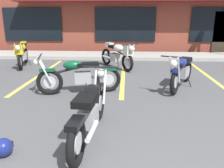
% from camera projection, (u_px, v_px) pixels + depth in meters
% --- Properties ---
extents(ground_plane, '(80.00, 80.00, 0.00)m').
position_uv_depth(ground_plane, '(120.00, 118.00, 4.49)').
color(ground_plane, '#515154').
extents(sidewalk_kerb, '(22.00, 1.80, 0.14)m').
position_uv_depth(sidewalk_kerb, '(124.00, 56.00, 11.17)').
color(sidewalk_kerb, '#A8A59E').
rests_on(sidewalk_kerb, ground_plane).
extents(brick_storefront_building, '(18.15, 5.92, 3.41)m').
position_uv_depth(brick_storefront_building, '(126.00, 19.00, 14.43)').
color(brick_storefront_building, brown).
rests_on(brick_storefront_building, ground_plane).
extents(painted_stall_lines, '(11.07, 4.80, 0.01)m').
position_uv_depth(painted_stall_lines, '(123.00, 75.00, 7.74)').
color(painted_stall_lines, '#DBCC4C').
rests_on(painted_stall_lines, ground_plane).
extents(motorcycle_foreground_classic, '(0.67, 2.11, 0.98)m').
position_uv_depth(motorcycle_foreground_classic, '(90.00, 110.00, 3.65)').
color(motorcycle_foreground_classic, black).
rests_on(motorcycle_foreground_classic, ground_plane).
extents(motorcycle_red_sportbike, '(1.19, 1.96, 0.98)m').
position_uv_depth(motorcycle_red_sportbike, '(182.00, 71.00, 6.28)').
color(motorcycle_red_sportbike, black).
rests_on(motorcycle_red_sportbike, ground_plane).
extents(motorcycle_silver_naked, '(0.93, 2.06, 0.98)m').
position_uv_depth(motorcycle_silver_naked, '(22.00, 53.00, 8.89)').
color(motorcycle_silver_naked, black).
rests_on(motorcycle_silver_naked, ground_plane).
extents(motorcycle_green_cafe_racer, '(2.08, 0.88, 0.98)m').
position_uv_depth(motorcycle_green_cafe_racer, '(78.00, 75.00, 5.81)').
color(motorcycle_green_cafe_racer, black).
rests_on(motorcycle_green_cafe_racer, ground_plane).
extents(motorcycle_cream_vintage, '(1.44, 1.82, 0.98)m').
position_uv_depth(motorcycle_cream_vintage, '(118.00, 54.00, 8.59)').
color(motorcycle_cream_vintage, black).
rests_on(motorcycle_cream_vintage, ground_plane).
extents(helmet_on_pavement, '(0.26, 0.26, 0.26)m').
position_uv_depth(helmet_on_pavement, '(3.00, 147.00, 3.23)').
color(helmet_on_pavement, navy).
rests_on(helmet_on_pavement, ground_plane).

